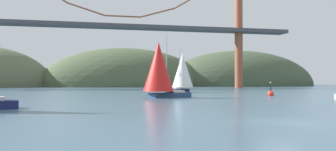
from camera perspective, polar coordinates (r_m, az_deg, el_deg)
The scene contains 7 objects.
ground_plane at distance 23.46m, azimuth 17.77°, elevation -7.28°, with size 360.00×360.00×0.00m, color #426075.
headland_right at distance 170.91m, azimuth 11.60°, elevation -1.67°, with size 74.93×44.00×33.59m, color #425138.
headland_center at distance 155.92m, azimuth -7.07°, elevation -1.77°, with size 74.26×44.00×33.83m, color #4C5B3D.
suspension_bridge at distance 117.11m, azimuth -7.35°, elevation 8.43°, with size 118.18×6.00×45.05m.
sailboat_red_spinnaker at distance 53.55m, azimuth -1.43°, elevation 1.16°, with size 8.69×6.23×9.95m.
sailboat_white_mainsail at distance 77.15m, azimuth 2.33°, elevation 0.60°, with size 7.99×8.36×10.02m.
channel_buoy at distance 62.95m, azimuth 16.38°, elevation -2.85°, with size 1.10×1.10×2.64m.
Camera 1 is at (-12.03, -19.97, 2.66)m, focal length 37.40 mm.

